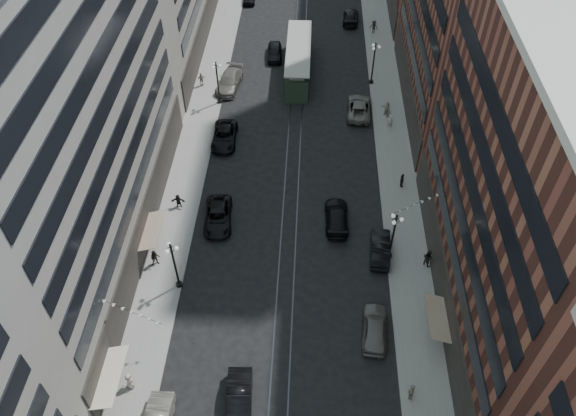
% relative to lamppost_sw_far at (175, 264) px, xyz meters
% --- Properties ---
extents(ground, '(220.00, 220.00, 0.00)m').
position_rel_lamppost_sw_far_xyz_m(ground, '(9.20, 32.00, -3.10)').
color(ground, black).
rests_on(ground, ground).
extents(sidewalk_west, '(4.00, 180.00, 0.15)m').
position_rel_lamppost_sw_far_xyz_m(sidewalk_west, '(-1.80, 42.00, -3.02)').
color(sidewalk_west, gray).
rests_on(sidewalk_west, ground).
extents(sidewalk_east, '(4.00, 180.00, 0.15)m').
position_rel_lamppost_sw_far_xyz_m(sidewalk_east, '(20.20, 42.00, -3.02)').
color(sidewalk_east, gray).
rests_on(sidewalk_east, ground).
extents(rail_west, '(0.12, 180.00, 0.02)m').
position_rel_lamppost_sw_far_xyz_m(rail_west, '(8.50, 42.00, -3.09)').
color(rail_west, '#2D2D33').
rests_on(rail_west, ground).
extents(rail_east, '(0.12, 180.00, 0.02)m').
position_rel_lamppost_sw_far_xyz_m(rail_east, '(9.90, 42.00, -3.09)').
color(rail_east, '#2D2D33').
rests_on(rail_east, ground).
extents(building_west_mid, '(8.00, 36.00, 28.00)m').
position_rel_lamppost_sw_far_xyz_m(building_west_mid, '(-7.80, 5.00, 10.90)').
color(building_west_mid, gray).
rests_on(building_west_mid, ground).
extents(building_east_mid, '(8.00, 30.00, 24.00)m').
position_rel_lamppost_sw_far_xyz_m(building_east_mid, '(26.20, -0.00, 8.90)').
color(building_east_mid, brown).
rests_on(building_east_mid, ground).
extents(lamppost_sw_far, '(1.03, 1.14, 5.52)m').
position_rel_lamppost_sw_far_xyz_m(lamppost_sw_far, '(0.00, 0.00, 0.00)').
color(lamppost_sw_far, black).
rests_on(lamppost_sw_far, sidewalk_west).
extents(lamppost_sw_mid, '(1.03, 1.14, 5.52)m').
position_rel_lamppost_sw_far_xyz_m(lamppost_sw_mid, '(0.00, 27.00, 0.00)').
color(lamppost_sw_mid, black).
rests_on(lamppost_sw_mid, sidewalk_west).
extents(lamppost_se_far, '(1.03, 1.14, 5.52)m').
position_rel_lamppost_sw_far_xyz_m(lamppost_se_far, '(18.40, 4.00, 0.00)').
color(lamppost_se_far, black).
rests_on(lamppost_se_far, sidewalk_east).
extents(lamppost_se_mid, '(1.03, 1.14, 5.52)m').
position_rel_lamppost_sw_far_xyz_m(lamppost_se_mid, '(18.40, 32.00, 0.00)').
color(lamppost_se_mid, black).
rests_on(lamppost_se_mid, sidewalk_east).
extents(streetcar, '(3.00, 13.55, 3.75)m').
position_rel_lamppost_sw_far_xyz_m(streetcar, '(9.20, 33.97, -1.37)').
color(streetcar, '#263B29').
rests_on(streetcar, ground).
extents(car_2, '(3.01, 5.72, 1.53)m').
position_rel_lamppost_sw_far_xyz_m(car_2, '(2.40, 7.72, -2.33)').
color(car_2, black).
rests_on(car_2, ground).
extents(car_4, '(2.37, 5.02, 1.66)m').
position_rel_lamppost_sw_far_xyz_m(car_4, '(16.57, -3.95, -2.27)').
color(car_4, '#615D56').
rests_on(car_4, ground).
extents(car_5, '(2.16, 5.31, 1.71)m').
position_rel_lamppost_sw_far_xyz_m(car_5, '(6.37, -10.58, -2.24)').
color(car_5, black).
rests_on(car_5, ground).
extents(pedestrian_1, '(0.93, 0.70, 1.69)m').
position_rel_lamppost_sw_far_xyz_m(pedestrian_1, '(-1.92, -9.41, -2.10)').
color(pedestrian_1, '#B3A594').
rests_on(pedestrian_1, sidewalk_west).
extents(pedestrian_2, '(0.96, 0.73, 1.75)m').
position_rel_lamppost_sw_far_xyz_m(pedestrian_2, '(-2.45, 2.22, -2.07)').
color(pedestrian_2, black).
rests_on(pedestrian_2, sidewalk_west).
extents(pedestrian_4, '(0.65, 1.10, 1.77)m').
position_rel_lamppost_sw_far_xyz_m(pedestrian_4, '(18.88, -9.36, -2.06)').
color(pedestrian_4, '#9F9583').
rests_on(pedestrian_4, sidewalk_east).
extents(car_7, '(2.66, 5.62, 1.55)m').
position_rel_lamppost_sw_far_xyz_m(car_7, '(1.50, 19.82, -2.32)').
color(car_7, black).
rests_on(car_7, ground).
extents(car_8, '(3.27, 6.33, 1.75)m').
position_rel_lamppost_sw_far_xyz_m(car_8, '(0.80, 30.41, -2.22)').
color(car_8, slate).
rests_on(car_8, ground).
extents(car_10, '(2.09, 5.00, 1.61)m').
position_rel_lamppost_sw_far_xyz_m(car_10, '(17.60, 4.44, -2.29)').
color(car_10, black).
rests_on(car_10, ground).
extents(car_11, '(3.06, 5.97, 1.61)m').
position_rel_lamppost_sw_far_xyz_m(car_11, '(16.59, 25.81, -2.29)').
color(car_11, '#67645C').
rests_on(car_11, ground).
extents(car_12, '(2.49, 5.43, 1.54)m').
position_rel_lamppost_sw_far_xyz_m(car_12, '(16.32, 47.84, -2.33)').
color(car_12, black).
rests_on(car_12, ground).
extents(car_13, '(2.15, 4.80, 1.60)m').
position_rel_lamppost_sw_far_xyz_m(car_13, '(5.96, 37.67, -2.29)').
color(car_13, black).
rests_on(car_13, ground).
extents(pedestrian_5, '(1.40, 0.43, 1.50)m').
position_rel_lamppost_sw_far_xyz_m(pedestrian_5, '(-1.73, 9.49, -2.19)').
color(pedestrian_5, black).
rests_on(pedestrian_5, sidewalk_west).
extents(pedestrian_6, '(1.12, 0.84, 1.73)m').
position_rel_lamppost_sw_far_xyz_m(pedestrian_6, '(-2.65, 30.49, -2.08)').
color(pedestrian_6, gray).
rests_on(pedestrian_6, sidewalk_west).
extents(pedestrian_7, '(0.98, 0.98, 1.83)m').
position_rel_lamppost_sw_far_xyz_m(pedestrian_7, '(21.66, 3.31, -2.03)').
color(pedestrian_7, black).
rests_on(pedestrian_7, sidewalk_east).
extents(pedestrian_8, '(0.63, 0.41, 1.72)m').
position_rel_lamppost_sw_far_xyz_m(pedestrian_8, '(19.93, 22.97, -2.09)').
color(pedestrian_8, '#BFB39E').
rests_on(pedestrian_8, sidewalk_east).
extents(pedestrian_9, '(1.27, 0.88, 1.81)m').
position_rel_lamppost_sw_far_xyz_m(pedestrian_9, '(19.42, 44.50, -2.04)').
color(pedestrian_9, black).
rests_on(pedestrian_9, sidewalk_east).
extents(car_extra_0, '(2.36, 5.50, 1.58)m').
position_rel_lamppost_sw_far_xyz_m(car_extra_0, '(13.70, 8.15, -2.31)').
color(car_extra_0, black).
rests_on(car_extra_0, ground).
extents(pedestrian_extra_0, '(1.35, 1.69, 1.84)m').
position_rel_lamppost_sw_far_xyz_m(pedestrian_extra_0, '(19.73, 25.28, -2.03)').
color(pedestrian_extra_0, '#A69E89').
rests_on(pedestrian_extra_0, sidewalk_east).
extents(pedestrian_extra_1, '(0.52, 0.99, 1.64)m').
position_rel_lamppost_sw_far_xyz_m(pedestrian_extra_1, '(20.37, 13.34, -2.13)').
color(pedestrian_extra_1, black).
rests_on(pedestrian_extra_1, sidewalk_east).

